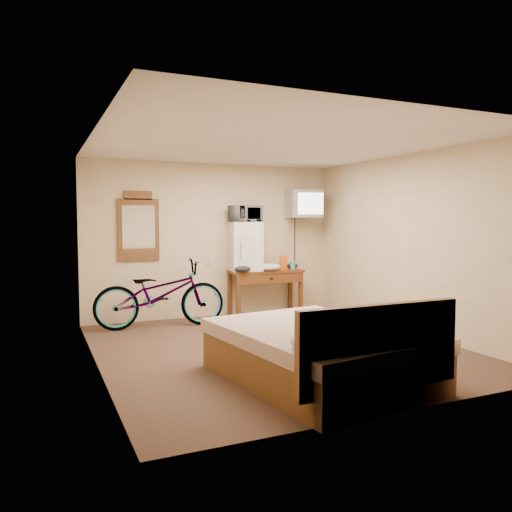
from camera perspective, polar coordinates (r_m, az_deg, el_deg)
name	(u,v)px	position (r m, az deg, el deg)	size (l,w,h in m)	color
room	(275,247)	(6.10, 2.15, 1.04)	(4.60, 4.64, 2.50)	#4C3426
desk	(266,278)	(8.31, 1.21, -2.53)	(1.25, 0.53, 0.75)	brown
mini_fridge	(245,246)	(8.18, -1.21, 1.10)	(0.56, 0.54, 0.80)	white
microwave	(245,214)	(8.17, -1.22, 4.85)	(0.48, 0.33, 0.27)	white
snack_bag	(283,263)	(8.43, 3.15, -0.76)	(0.12, 0.07, 0.23)	#CD5112
blue_cup	(293,265)	(8.50, 4.22, -1.03)	(0.08, 0.08, 0.14)	#41B3E0
cloth_cream	(269,267)	(8.19, 1.55, -1.28)	(0.39, 0.30, 0.12)	silver
cloth_dark_a	(242,269)	(7.96, -1.56, -1.50)	(0.27, 0.21, 0.10)	black
cloth_dark_b	(292,266)	(8.61, 4.17, -1.12)	(0.21, 0.17, 0.09)	black
crt_television	(304,204)	(8.61, 5.51, 5.93)	(0.61, 0.64, 0.47)	black
wall_mirror	(138,227)	(7.88, -13.28, 3.23)	(0.63, 0.04, 1.07)	brown
bicycle	(160,294)	(7.47, -10.91, -4.27)	(0.66, 1.90, 1.00)	black
bed	(322,352)	(4.98, 7.53, -10.83)	(1.82, 2.26, 0.90)	brown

